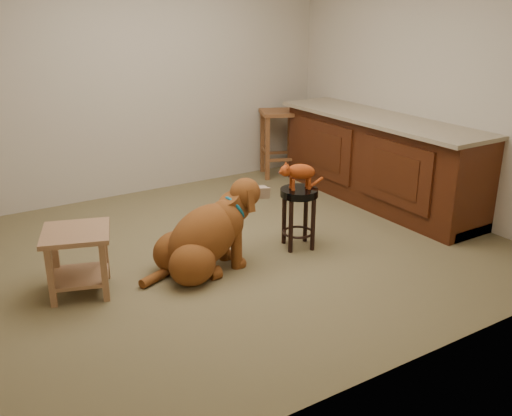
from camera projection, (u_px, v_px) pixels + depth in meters
floor at (236, 250)px, 5.05m from camera, size 4.50×4.00×0.01m
room_shell at (234, 55)px, 4.47m from camera, size 4.54×4.04×2.62m
cabinet_run at (379, 163)px, 6.10m from camera, size 0.70×2.56×0.94m
padded_stool at (299, 206)px, 4.98m from camera, size 0.35×0.35×0.54m
wood_stool at (279, 142)px, 7.05m from camera, size 0.58×0.58×0.81m
side_table at (78, 252)px, 4.21m from camera, size 0.61×0.61×0.50m
golden_retriever at (205, 238)px, 4.56m from camera, size 1.22×0.61×0.77m
tabby_kitten at (299, 173)px, 4.87m from camera, size 0.44×0.20×0.27m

